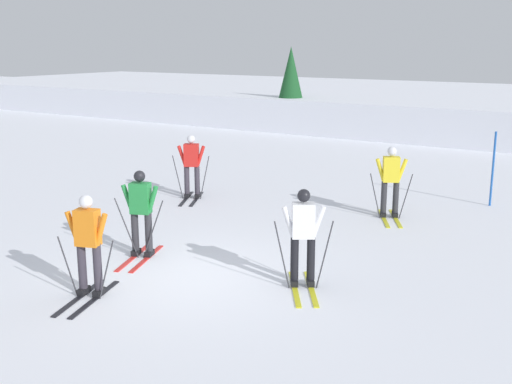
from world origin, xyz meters
name	(u,v)px	position (x,y,z in m)	size (l,w,h in m)	color
ground_plane	(191,274)	(0.00, 0.00, 0.00)	(120.00, 120.00, 0.00)	white
far_snow_ridge	(472,121)	(0.00, 19.66, 0.77)	(80.00, 6.20, 1.54)	white
skier_green	(141,211)	(-1.43, 0.29, 0.92)	(0.95, 1.63, 1.71)	red
skier_red	(192,163)	(-3.58, 4.62, 0.96)	(1.05, 1.60, 1.71)	black
skier_orange	(88,243)	(-0.79, -1.66, 0.92)	(0.96, 1.63, 1.71)	black
skier_yellow	(391,178)	(1.60, 5.62, 0.96)	(1.09, 1.58, 1.71)	gold
skier_white	(303,232)	(1.94, 0.60, 0.96)	(1.19, 1.54, 1.71)	gold
trail_marker_pole	(493,169)	(3.40, 8.04, 0.96)	(0.05, 0.05, 1.91)	#1E56AD
conifer_far_right	(291,80)	(-8.02, 17.87, 2.36)	(1.45, 1.45, 3.91)	#513823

